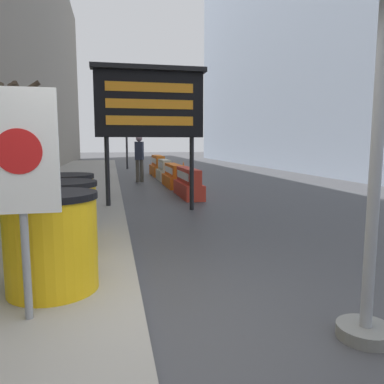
{
  "coord_description": "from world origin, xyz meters",
  "views": [
    {
      "loc": [
        -0.23,
        -2.94,
        1.53
      ],
      "look_at": [
        1.89,
        6.97,
        0.2
      ],
      "focal_mm": 35.0,
      "sensor_mm": 36.0,
      "label": 1
    }
  ],
  "objects_px": {
    "jersey_barrier_red_striped": "(188,184)",
    "pedestrian_worker": "(139,155)",
    "barrel_drum_middle": "(61,220)",
    "jersey_barrier_cream": "(164,171)",
    "jersey_barrier_orange_far": "(174,177)",
    "traffic_light_near_curb": "(126,122)",
    "message_board": "(150,104)",
    "jersey_barrier_orange_near": "(158,167)",
    "warning_sign": "(20,167)",
    "traffic_cone_far": "(155,168)",
    "barrel_drum_back": "(65,206)",
    "traffic_cone_mid": "(173,170)",
    "barrel_drum_foreground": "(52,242)",
    "traffic_cone_near": "(183,168)"
  },
  "relations": [
    {
      "from": "jersey_barrier_red_striped",
      "to": "traffic_cone_far",
      "type": "bearing_deg",
      "value": 90.78
    },
    {
      "from": "barrel_drum_middle",
      "to": "message_board",
      "type": "distance_m",
      "value": 4.36
    },
    {
      "from": "pedestrian_worker",
      "to": "traffic_cone_far",
      "type": "bearing_deg",
      "value": 175.26
    },
    {
      "from": "barrel_drum_back",
      "to": "jersey_barrier_cream",
      "type": "bearing_deg",
      "value": 73.92
    },
    {
      "from": "barrel_drum_foreground",
      "to": "jersey_barrier_red_striped",
      "type": "bearing_deg",
      "value": 68.58
    },
    {
      "from": "jersey_barrier_orange_near",
      "to": "traffic_cone_far",
      "type": "xyz_separation_m",
      "value": [
        -0.1,
        0.19,
        -0.05
      ]
    },
    {
      "from": "barrel_drum_middle",
      "to": "traffic_cone_mid",
      "type": "relative_size",
      "value": 1.37
    },
    {
      "from": "barrel_drum_back",
      "to": "jersey_barrier_red_striped",
      "type": "height_order",
      "value": "barrel_drum_back"
    },
    {
      "from": "barrel_drum_back",
      "to": "traffic_cone_far",
      "type": "xyz_separation_m",
      "value": [
        2.71,
        12.16,
        -0.26
      ]
    },
    {
      "from": "warning_sign",
      "to": "jersey_barrier_orange_near",
      "type": "xyz_separation_m",
      "value": [
        2.79,
        14.62,
        -0.93
      ]
    },
    {
      "from": "jersey_barrier_orange_near",
      "to": "traffic_light_near_curb",
      "type": "bearing_deg",
      "value": 104.27
    },
    {
      "from": "jersey_barrier_red_striped",
      "to": "pedestrian_worker",
      "type": "relative_size",
      "value": 1.15
    },
    {
      "from": "warning_sign",
      "to": "traffic_light_near_curb",
      "type": "relative_size",
      "value": 0.47
    },
    {
      "from": "barrel_drum_middle",
      "to": "traffic_cone_far",
      "type": "xyz_separation_m",
      "value": [
        2.63,
        13.19,
        -0.26
      ]
    },
    {
      "from": "jersey_barrier_red_striped",
      "to": "jersey_barrier_orange_far",
      "type": "relative_size",
      "value": 1.0
    },
    {
      "from": "barrel_drum_foreground",
      "to": "traffic_light_near_curb",
      "type": "bearing_deg",
      "value": 85.59
    },
    {
      "from": "barrel_drum_back",
      "to": "traffic_cone_mid",
      "type": "xyz_separation_m",
      "value": [
        3.41,
        11.19,
        -0.3
      ]
    },
    {
      "from": "traffic_cone_near",
      "to": "jersey_barrier_red_striped",
      "type": "bearing_deg",
      "value": -99.74
    },
    {
      "from": "barrel_drum_back",
      "to": "traffic_cone_mid",
      "type": "relative_size",
      "value": 1.37
    },
    {
      "from": "jersey_barrier_cream",
      "to": "traffic_cone_near",
      "type": "bearing_deg",
      "value": 63.5
    },
    {
      "from": "jersey_barrier_orange_near",
      "to": "traffic_light_near_curb",
      "type": "xyz_separation_m",
      "value": [
        -1.23,
        4.85,
        2.35
      ]
    },
    {
      "from": "warning_sign",
      "to": "pedestrian_worker",
      "type": "relative_size",
      "value": 0.97
    },
    {
      "from": "jersey_barrier_orange_far",
      "to": "traffic_light_near_curb",
      "type": "height_order",
      "value": "traffic_light_near_curb"
    },
    {
      "from": "barrel_drum_back",
      "to": "jersey_barrier_red_striped",
      "type": "xyz_separation_m",
      "value": [
        2.81,
        4.8,
        -0.26
      ]
    },
    {
      "from": "traffic_cone_mid",
      "to": "pedestrian_worker",
      "type": "xyz_separation_m",
      "value": [
        -1.66,
        -2.03,
        0.75
      ]
    },
    {
      "from": "jersey_barrier_red_striped",
      "to": "traffic_light_near_curb",
      "type": "height_order",
      "value": "traffic_light_near_curb"
    },
    {
      "from": "barrel_drum_middle",
      "to": "jersey_barrier_red_striped",
      "type": "height_order",
      "value": "barrel_drum_middle"
    },
    {
      "from": "jersey_barrier_red_striped",
      "to": "pedestrian_worker",
      "type": "bearing_deg",
      "value": 103.69
    },
    {
      "from": "barrel_drum_back",
      "to": "jersey_barrier_orange_near",
      "type": "relative_size",
      "value": 0.42
    },
    {
      "from": "barrel_drum_foreground",
      "to": "barrel_drum_back",
      "type": "distance_m",
      "value": 2.06
    },
    {
      "from": "message_board",
      "to": "warning_sign",
      "type": "bearing_deg",
      "value": -105.74
    },
    {
      "from": "traffic_cone_far",
      "to": "traffic_light_near_curb",
      "type": "distance_m",
      "value": 5.36
    },
    {
      "from": "message_board",
      "to": "jersey_barrier_orange_near",
      "type": "xyz_separation_m",
      "value": [
        1.28,
        9.28,
        -1.96
      ]
    },
    {
      "from": "message_board",
      "to": "jersey_barrier_orange_near",
      "type": "bearing_deg",
      "value": 82.12
    },
    {
      "from": "jersey_barrier_red_striped",
      "to": "traffic_cone_mid",
      "type": "xyz_separation_m",
      "value": [
        0.6,
        6.39,
        -0.03
      ]
    },
    {
      "from": "jersey_barrier_orange_near",
      "to": "traffic_cone_far",
      "type": "bearing_deg",
      "value": 117.71
    },
    {
      "from": "jersey_barrier_orange_far",
      "to": "jersey_barrier_cream",
      "type": "relative_size",
      "value": 1.27
    },
    {
      "from": "barrel_drum_middle",
      "to": "jersey_barrier_orange_far",
      "type": "xyz_separation_m",
      "value": [
        2.73,
        8.38,
        -0.27
      ]
    },
    {
      "from": "warning_sign",
      "to": "traffic_cone_far",
      "type": "xyz_separation_m",
      "value": [
        2.69,
        14.81,
        -0.99
      ]
    },
    {
      "from": "barrel_drum_middle",
      "to": "jersey_barrier_orange_near",
      "type": "bearing_deg",
      "value": 78.14
    },
    {
      "from": "barrel_drum_foreground",
      "to": "traffic_cone_far",
      "type": "distance_m",
      "value": 14.46
    },
    {
      "from": "warning_sign",
      "to": "traffic_cone_mid",
      "type": "bearing_deg",
      "value": 76.23
    },
    {
      "from": "barrel_drum_foreground",
      "to": "barrel_drum_back",
      "type": "relative_size",
      "value": 1.0
    },
    {
      "from": "barrel_drum_middle",
      "to": "jersey_barrier_cream",
      "type": "relative_size",
      "value": 0.56
    },
    {
      "from": "barrel_drum_back",
      "to": "message_board",
      "type": "relative_size",
      "value": 0.29
    },
    {
      "from": "jersey_barrier_orange_near",
      "to": "pedestrian_worker",
      "type": "bearing_deg",
      "value": -110.68
    },
    {
      "from": "barrel_drum_foreground",
      "to": "pedestrian_worker",
      "type": "xyz_separation_m",
      "value": [
        1.63,
        11.22,
        0.45
      ]
    },
    {
      "from": "barrel_drum_middle",
      "to": "barrel_drum_back",
      "type": "relative_size",
      "value": 1.0
    },
    {
      "from": "traffic_light_near_curb",
      "to": "jersey_barrier_red_striped",
      "type": "bearing_deg",
      "value": -84.15
    },
    {
      "from": "barrel_drum_foreground",
      "to": "traffic_cone_far",
      "type": "bearing_deg",
      "value": 79.68
    }
  ]
}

